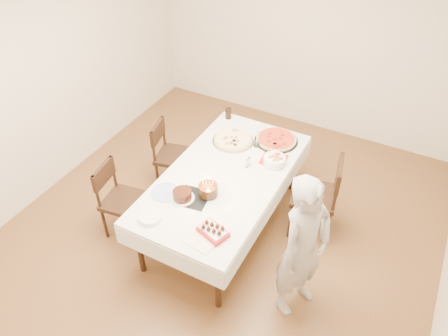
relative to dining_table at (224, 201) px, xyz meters
The scene contains 22 objects.
floor 0.39m from the dining_table, 71.93° to the right, with size 5.00×5.00×0.00m, color brown.
wall_back 2.60m from the dining_table, 89.32° to the left, with size 4.50×0.04×2.70m, color beige.
wall_left 2.43m from the dining_table, behind, with size 0.04×5.00×2.70m, color beige.
dining_table is the anchor object (origin of this frame).
chair_right_savory 0.96m from the dining_table, 26.29° to the left, with size 0.50×0.50×0.98m, color black, non-canonical shape.
chair_left_savory 0.93m from the dining_table, 157.73° to the left, with size 0.45×0.45×0.87m, color black, non-canonical shape.
chair_left_dessert 1.07m from the dining_table, 148.60° to the right, with size 0.45×0.45×0.88m, color black, non-canonical shape.
person 1.25m from the dining_table, 27.25° to the right, with size 0.56×0.37×1.53m, color #A8A29E.
pizza_white 0.71m from the dining_table, 108.00° to the left, with size 0.47×0.47×0.04m, color beige.
pizza_pepperoni 0.93m from the dining_table, 73.15° to the left, with size 0.49×0.49×0.04m, color red.
red_placemat 0.70m from the dining_table, 53.62° to the left, with size 0.26×0.26×0.01m, color #B21E1E.
pasta_bowl 0.70m from the dining_table, 47.60° to the left, with size 0.23×0.23×0.08m, color white.
taper_candle 0.82m from the dining_table, 81.85° to the left, with size 0.07×0.07×0.32m, color white.
shaker_pair 0.51m from the dining_table, 56.32° to the left, with size 0.08×0.08×0.10m, color white, non-canonical shape.
cola_glass 1.15m from the dining_table, 115.14° to the left, with size 0.07×0.07×0.14m, color black.
layer_cake 0.68m from the dining_table, 111.09° to the right, with size 0.23×0.23×0.10m, color black.
cake_board 0.59m from the dining_table, 103.49° to the right, with size 0.29×0.29×0.01m, color black.
birthday_cake 0.58m from the dining_table, 89.75° to the right, with size 0.19×0.19×0.17m, color #381F0F.
strawberry_box 0.90m from the dining_table, 69.01° to the right, with size 0.26×0.18×0.07m, color #A21218, non-canonical shape.
box_lid 1.00m from the dining_table, 75.00° to the right, with size 0.26×0.17×0.02m, color beige.
plate_stack 1.00m from the dining_table, 110.00° to the right, with size 0.22×0.22×0.05m, color white.
china_plate 0.74m from the dining_table, 127.56° to the right, with size 0.28×0.28×0.01m, color white.
Camera 1 is at (1.57, -2.92, 3.68)m, focal length 35.00 mm.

